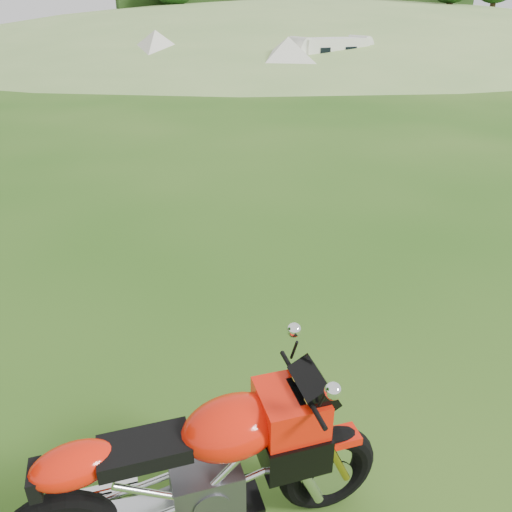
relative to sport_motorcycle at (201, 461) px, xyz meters
name	(u,v)px	position (x,y,z in m)	size (l,w,h in m)	color
ground	(259,339)	(1.21, 1.84, -0.67)	(120.00, 120.00, 0.00)	#205111
hillside	(316,47)	(25.21, 41.84, -0.67)	(80.00, 64.00, 8.00)	#79A051
hedgerow	(316,47)	(25.21, 41.84, -0.67)	(36.00, 1.20, 8.60)	#193311
sport_motorcycle	(201,461)	(0.00, 0.00, 0.00)	(2.24, 0.56, 1.35)	red
tent_mid	(157,54)	(5.70, 23.93, 0.53)	(2.77, 2.77, 2.40)	silver
tent_right	(288,58)	(10.75, 19.72, 0.46)	(2.60, 2.60, 2.26)	silver
caravan	(329,59)	(13.27, 20.24, 0.31)	(4.18, 1.87, 1.96)	white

